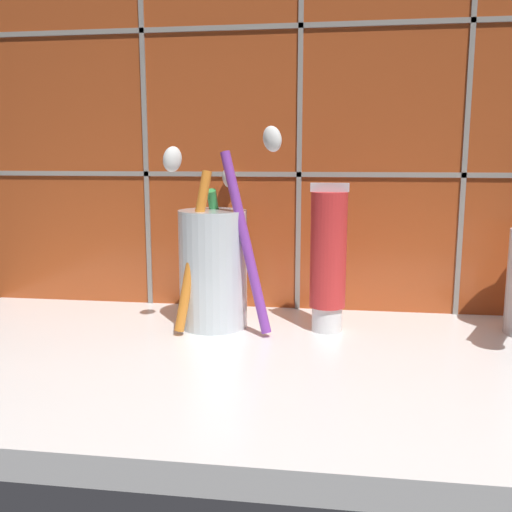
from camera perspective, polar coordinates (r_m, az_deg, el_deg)
sink_counter at (r=46.77cm, az=0.78°, el=-11.36°), size 64.86×32.45×2.00cm
tile_wall_backsplash at (r=60.04cm, az=2.87°, el=13.07°), size 74.86×1.72×42.53cm
toothbrush_cup at (r=53.65cm, az=-4.22°, el=-0.84°), size 10.85×12.46×18.73cm
toothpaste_tube at (r=52.34cm, az=7.23°, el=-0.30°), size 3.45×3.29×13.66cm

